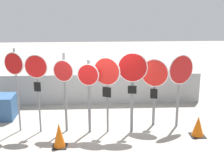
# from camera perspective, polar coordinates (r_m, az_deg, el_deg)

# --- Properties ---
(ground_plane) EXTENTS (40.00, 40.00, 0.00)m
(ground_plane) POSITION_cam_1_polar(r_m,az_deg,el_deg) (10.04, -2.64, -8.15)
(ground_plane) COLOR gray
(fence_back) EXTENTS (8.07, 0.12, 1.18)m
(fence_back) POSITION_cam_1_polar(r_m,az_deg,el_deg) (12.10, -2.78, -0.98)
(fence_back) COLOR gray
(fence_back) RESTS_ON ground
(stop_sign_0) EXTENTS (0.63, 0.31, 2.60)m
(stop_sign_0) POSITION_cam_1_polar(r_m,az_deg,el_deg) (9.69, -17.38, 2.29)
(stop_sign_0) COLOR slate
(stop_sign_0) RESTS_ON ground
(stop_sign_1) EXTENTS (0.70, 0.17, 2.44)m
(stop_sign_1) POSITION_cam_1_polar(r_m,az_deg,el_deg) (9.44, -13.63, 1.79)
(stop_sign_1) COLOR slate
(stop_sign_1) RESTS_ON ground
(stop_sign_2) EXTENTS (0.62, 0.27, 2.48)m
(stop_sign_2) POSITION_cam_1_polar(r_m,az_deg,el_deg) (9.41, -8.75, 0.62)
(stop_sign_2) COLOR slate
(stop_sign_2) RESTS_ON ground
(stop_sign_3) EXTENTS (0.65, 0.21, 2.28)m
(stop_sign_3) POSITION_cam_1_polar(r_m,az_deg,el_deg) (9.28, -4.30, -0.24)
(stop_sign_3) COLOR slate
(stop_sign_3) RESTS_ON ground
(stop_sign_4) EXTENTS (0.78, 0.38, 2.37)m
(stop_sign_4) POSITION_cam_1_polar(r_m,az_deg,el_deg) (9.17, -0.96, 1.05)
(stop_sign_4) COLOR slate
(stop_sign_4) RESTS_ON ground
(stop_sign_5) EXTENTS (0.88, 0.19, 2.51)m
(stop_sign_5) POSITION_cam_1_polar(r_m,az_deg,el_deg) (9.21, 3.75, 1.14)
(stop_sign_5) COLOR slate
(stop_sign_5) RESTS_ON ground
(stop_sign_6) EXTENTS (0.83, 0.37, 2.21)m
(stop_sign_6) POSITION_cam_1_polar(r_m,az_deg,el_deg) (9.87, 7.76, 0.63)
(stop_sign_6) COLOR slate
(stop_sign_6) RESTS_ON ground
(stop_sign_7) EXTENTS (0.85, 0.41, 2.35)m
(stop_sign_7) POSITION_cam_1_polar(r_m,az_deg,el_deg) (9.87, 12.40, 1.41)
(stop_sign_7) COLOR slate
(stop_sign_7) RESTS_ON ground
(traffic_cone_0) EXTENTS (0.41, 0.41, 0.71)m
(traffic_cone_0) POSITION_cam_1_polar(r_m,az_deg,el_deg) (8.86, -9.64, -9.22)
(traffic_cone_0) COLOR black
(traffic_cone_0) RESTS_ON ground
(traffic_cone_1) EXTENTS (0.44, 0.44, 0.62)m
(traffic_cone_1) POSITION_cam_1_polar(r_m,az_deg,el_deg) (9.76, 15.46, -7.47)
(traffic_cone_1) COLOR black
(traffic_cone_1) RESTS_ON ground
(storage_crate) EXTENTS (0.82, 0.88, 0.80)m
(storage_crate) POSITION_cam_1_polar(r_m,az_deg,el_deg) (11.38, -19.34, -3.96)
(storage_crate) COLOR #335684
(storage_crate) RESTS_ON ground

